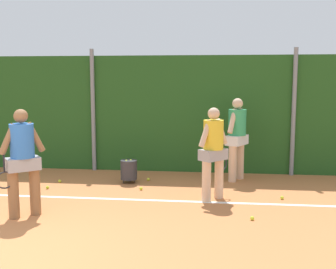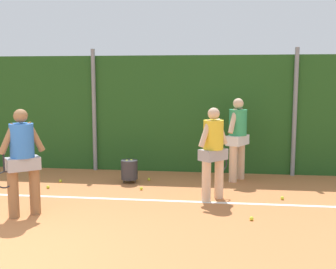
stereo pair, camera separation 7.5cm
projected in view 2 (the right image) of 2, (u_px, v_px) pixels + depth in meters
The scene contains 15 objects.
ground_plane at pixel (31, 217), 6.87m from camera, with size 25.44×25.44×0.00m, color #C67542.
hedge_fence_backdrop at pixel (96, 113), 10.41m from camera, with size 16.53×0.25×2.80m, color #23511E.
fence_post_center at pixel (94, 111), 10.23m from camera, with size 0.10×0.10×2.96m, color gray.
fence_post_right at pixel (295, 112), 9.64m from camera, with size 0.10×0.10×2.96m, color gray.
court_baseline_paint at pixel (58, 197), 8.05m from camera, with size 12.08×0.10×0.01m, color white.
player_foreground_near at pixel (22, 157), 6.82m from camera, with size 0.62×0.61×1.78m.
player_midcourt at pixel (213, 149), 7.74m from camera, with size 0.56×0.65×1.73m.
player_backcourt_far at pixel (238, 135), 9.23m from camera, with size 0.54×0.68×1.83m.
ball_hopper at pixel (129, 170), 9.11m from camera, with size 0.36×0.36×0.51m.
tennis_ball_1 at pixel (60, 181), 9.17m from camera, with size 0.07×0.07×0.07m, color #CCDB33.
tennis_ball_5 at pixel (48, 187), 8.65m from camera, with size 0.07×0.07×0.07m, color #CCDB33.
tennis_ball_7 at pixel (252, 218), 6.71m from camera, with size 0.07×0.07×0.07m, color #CCDB33.
tennis_ball_8 at pixel (141, 188), 8.54m from camera, with size 0.07×0.07×0.07m, color #CCDB33.
tennis_ball_10 at pixel (149, 179), 9.31m from camera, with size 0.07×0.07×0.07m, color #CCDB33.
tennis_ball_11 at pixel (282, 198), 7.86m from camera, with size 0.07×0.07×0.07m, color #CCDB33.
Camera 2 is at (3.07, -4.72, 2.27)m, focal length 44.78 mm.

